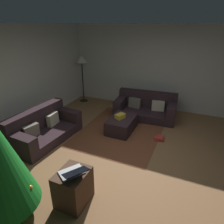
% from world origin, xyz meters
% --- Properties ---
extents(ground_plane, '(6.40, 6.40, 0.00)m').
position_xyz_m(ground_plane, '(0.00, 0.00, 0.00)').
color(ground_plane, brown).
extents(rear_partition, '(6.40, 0.12, 2.60)m').
position_xyz_m(rear_partition, '(0.00, 3.14, 1.30)').
color(rear_partition, beige).
rests_on(rear_partition, ground_plane).
extents(corner_partition, '(0.12, 6.40, 2.60)m').
position_xyz_m(corner_partition, '(3.14, 0.00, 1.30)').
color(corner_partition, beige).
rests_on(corner_partition, ground_plane).
extents(couch_left, '(1.79, 0.95, 0.74)m').
position_xyz_m(couch_left, '(-0.03, 2.25, 0.28)').
color(couch_left, '#2D1E23').
rests_on(couch_left, ground_plane).
extents(couch_right, '(0.98, 1.80, 0.73)m').
position_xyz_m(couch_right, '(2.25, 0.33, 0.28)').
color(couch_right, '#2D1E23').
rests_on(couch_right, ground_plane).
extents(ottoman, '(0.94, 0.60, 0.36)m').
position_xyz_m(ottoman, '(1.13, 0.67, 0.18)').
color(ottoman, '#2D1E23').
rests_on(ottoman, ground_plane).
extents(gift_box, '(0.29, 0.25, 0.12)m').
position_xyz_m(gift_box, '(1.09, 0.70, 0.42)').
color(gift_box, gold).
rests_on(gift_box, ottoman).
extents(tv_remote, '(0.11, 0.17, 0.02)m').
position_xyz_m(tv_remote, '(1.06, 0.74, 0.37)').
color(tv_remote, black).
rests_on(tv_remote, ottoman).
extents(side_table, '(0.52, 0.44, 0.56)m').
position_xyz_m(side_table, '(-1.33, 0.52, 0.28)').
color(side_table, '#4C3323').
rests_on(side_table, ground_plane).
extents(laptop, '(0.52, 0.53, 0.18)m').
position_xyz_m(laptop, '(-1.36, 0.46, 0.62)').
color(laptop, silver).
rests_on(laptop, side_table).
extents(book_stack, '(0.25, 0.27, 0.08)m').
position_xyz_m(book_stack, '(1.06, -0.34, 0.04)').
color(book_stack, '#B7332D').
rests_on(book_stack, ground_plane).
extents(corner_lamp, '(0.36, 0.36, 1.62)m').
position_xyz_m(corner_lamp, '(2.63, 2.73, 1.38)').
color(corner_lamp, black).
rests_on(corner_lamp, ground_plane).
extents(area_rug, '(2.60, 2.00, 0.01)m').
position_xyz_m(area_rug, '(1.13, 0.67, 0.00)').
color(area_rug, brown).
rests_on(area_rug, ground_plane).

